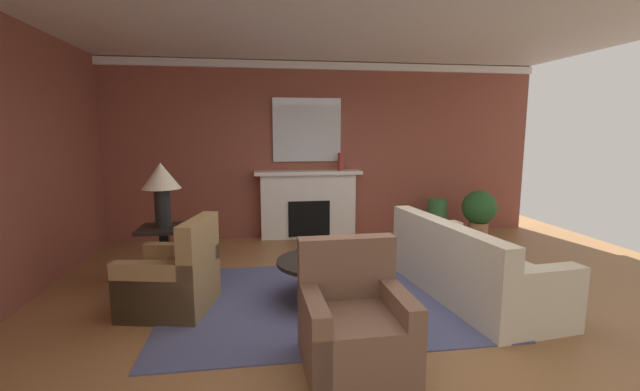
{
  "coord_description": "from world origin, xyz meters",
  "views": [
    {
      "loc": [
        -1.08,
        -4.14,
        1.8
      ],
      "look_at": [
        -0.3,
        1.05,
        1.0
      ],
      "focal_mm": 23.57,
      "sensor_mm": 36.0,
      "label": 1
    }
  ],
  "objects_px": {
    "vase_mantel_right": "(341,162)",
    "armchair_near_window": "(174,281)",
    "fireplace": "(308,206)",
    "table_lamp": "(161,182)",
    "potted_plant": "(479,211)",
    "armchair_facing_fireplace": "(354,326)",
    "side_table": "(165,252)",
    "sofa": "(468,270)",
    "vase_tall_corner": "(437,218)",
    "mantel_mirror": "(307,130)",
    "coffee_table": "(323,270)"
  },
  "relations": [
    {
      "from": "sofa",
      "to": "vase_tall_corner",
      "type": "height_order",
      "value": "sofa"
    },
    {
      "from": "fireplace",
      "to": "coffee_table",
      "type": "xyz_separation_m",
      "value": [
        -0.17,
        -2.74,
        -0.21
      ]
    },
    {
      "from": "fireplace",
      "to": "armchair_near_window",
      "type": "bearing_deg",
      "value": -121.94
    },
    {
      "from": "sofa",
      "to": "table_lamp",
      "type": "relative_size",
      "value": 2.92
    },
    {
      "from": "vase_mantel_right",
      "to": "armchair_facing_fireplace",
      "type": "bearing_deg",
      "value": -99.81
    },
    {
      "from": "armchair_near_window",
      "to": "coffee_table",
      "type": "distance_m",
      "value": 1.54
    },
    {
      "from": "table_lamp",
      "to": "vase_tall_corner",
      "type": "xyz_separation_m",
      "value": [
        4.14,
        1.69,
        -0.89
      ]
    },
    {
      "from": "mantel_mirror",
      "to": "sofa",
      "type": "relative_size",
      "value": 0.53
    },
    {
      "from": "mantel_mirror",
      "to": "table_lamp",
      "type": "bearing_deg",
      "value": -132.69
    },
    {
      "from": "armchair_near_window",
      "to": "armchair_facing_fireplace",
      "type": "height_order",
      "value": "same"
    },
    {
      "from": "armchair_near_window",
      "to": "armchair_facing_fireplace",
      "type": "xyz_separation_m",
      "value": [
        1.58,
        -1.26,
        0.0
      ]
    },
    {
      "from": "mantel_mirror",
      "to": "armchair_near_window",
      "type": "relative_size",
      "value": 1.21
    },
    {
      "from": "vase_mantel_right",
      "to": "armchair_near_window",
      "type": "bearing_deg",
      "value": -129.99
    },
    {
      "from": "fireplace",
      "to": "side_table",
      "type": "xyz_separation_m",
      "value": [
        -1.94,
        -1.99,
        -0.15
      ]
    },
    {
      "from": "vase_tall_corner",
      "to": "coffee_table",
      "type": "bearing_deg",
      "value": -134.13
    },
    {
      "from": "fireplace",
      "to": "sofa",
      "type": "xyz_separation_m",
      "value": [
        1.41,
        -2.87,
        -0.25
      ]
    },
    {
      "from": "sofa",
      "to": "armchair_facing_fireplace",
      "type": "relative_size",
      "value": 2.3
    },
    {
      "from": "coffee_table",
      "to": "potted_plant",
      "type": "height_order",
      "value": "potted_plant"
    },
    {
      "from": "sofa",
      "to": "fireplace",
      "type": "bearing_deg",
      "value": 116.13
    },
    {
      "from": "sofa",
      "to": "armchair_facing_fireplace",
      "type": "xyz_separation_m",
      "value": [
        -1.54,
        -1.14,
        0.01
      ]
    },
    {
      "from": "armchair_facing_fireplace",
      "to": "vase_mantel_right",
      "type": "height_order",
      "value": "vase_mantel_right"
    },
    {
      "from": "potted_plant",
      "to": "vase_mantel_right",
      "type": "bearing_deg",
      "value": 166.09
    },
    {
      "from": "armchair_near_window",
      "to": "potted_plant",
      "type": "height_order",
      "value": "armchair_near_window"
    },
    {
      "from": "vase_tall_corner",
      "to": "vase_mantel_right",
      "type": "height_order",
      "value": "vase_mantel_right"
    },
    {
      "from": "armchair_facing_fireplace",
      "to": "vase_mantel_right",
      "type": "distance_m",
      "value": 4.14
    },
    {
      "from": "table_lamp",
      "to": "armchair_facing_fireplace",
      "type": "bearing_deg",
      "value": -48.19
    },
    {
      "from": "coffee_table",
      "to": "potted_plant",
      "type": "bearing_deg",
      "value": 35.73
    },
    {
      "from": "potted_plant",
      "to": "fireplace",
      "type": "bearing_deg",
      "value": 167.78
    },
    {
      "from": "sofa",
      "to": "table_lamp",
      "type": "xyz_separation_m",
      "value": [
        -3.35,
        0.88,
        0.93
      ]
    },
    {
      "from": "mantel_mirror",
      "to": "coffee_table",
      "type": "bearing_deg",
      "value": -93.48
    },
    {
      "from": "fireplace",
      "to": "side_table",
      "type": "distance_m",
      "value": 2.78
    },
    {
      "from": "armchair_near_window",
      "to": "mantel_mirror",
      "type": "bearing_deg",
      "value": 59.15
    },
    {
      "from": "mantel_mirror",
      "to": "armchair_near_window",
      "type": "bearing_deg",
      "value": -120.85
    },
    {
      "from": "vase_mantel_right",
      "to": "potted_plant",
      "type": "bearing_deg",
      "value": -13.91
    },
    {
      "from": "vase_mantel_right",
      "to": "potted_plant",
      "type": "distance_m",
      "value": 2.45
    },
    {
      "from": "fireplace",
      "to": "table_lamp",
      "type": "height_order",
      "value": "table_lamp"
    },
    {
      "from": "armchair_near_window",
      "to": "vase_mantel_right",
      "type": "xyz_separation_m",
      "value": [
        2.26,
        2.7,
        0.99
      ]
    },
    {
      "from": "armchair_near_window",
      "to": "side_table",
      "type": "distance_m",
      "value": 0.8
    },
    {
      "from": "sofa",
      "to": "armchair_near_window",
      "type": "relative_size",
      "value": 2.3
    },
    {
      "from": "mantel_mirror",
      "to": "coffee_table",
      "type": "xyz_separation_m",
      "value": [
        -0.17,
        -2.86,
        -1.49
      ]
    },
    {
      "from": "fireplace",
      "to": "coffee_table",
      "type": "relative_size",
      "value": 1.8
    },
    {
      "from": "side_table",
      "to": "vase_mantel_right",
      "type": "height_order",
      "value": "vase_mantel_right"
    },
    {
      "from": "table_lamp",
      "to": "side_table",
      "type": "bearing_deg",
      "value": -90.0
    },
    {
      "from": "coffee_table",
      "to": "side_table",
      "type": "height_order",
      "value": "side_table"
    },
    {
      "from": "fireplace",
      "to": "potted_plant",
      "type": "height_order",
      "value": "fireplace"
    },
    {
      "from": "fireplace",
      "to": "side_table",
      "type": "bearing_deg",
      "value": -134.37
    },
    {
      "from": "mantel_mirror",
      "to": "armchair_facing_fireplace",
      "type": "relative_size",
      "value": 1.21
    },
    {
      "from": "fireplace",
      "to": "vase_mantel_right",
      "type": "bearing_deg",
      "value": -5.12
    },
    {
      "from": "armchair_near_window",
      "to": "potted_plant",
      "type": "relative_size",
      "value": 1.14
    },
    {
      "from": "armchair_near_window",
      "to": "side_table",
      "type": "relative_size",
      "value": 1.36
    }
  ]
}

